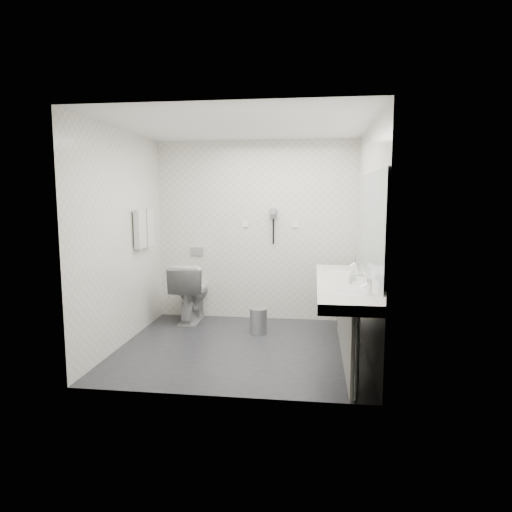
# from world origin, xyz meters

# --- Properties ---
(floor) EXTENTS (2.80, 2.80, 0.00)m
(floor) POSITION_xyz_m (0.00, 0.00, 0.00)
(floor) COLOR #27262B
(floor) RESTS_ON ground
(ceiling) EXTENTS (2.80, 2.80, 0.00)m
(ceiling) POSITION_xyz_m (0.00, 0.00, 2.50)
(ceiling) COLOR white
(ceiling) RESTS_ON wall_back
(wall_back) EXTENTS (2.80, 0.00, 2.80)m
(wall_back) POSITION_xyz_m (0.00, 1.30, 1.25)
(wall_back) COLOR white
(wall_back) RESTS_ON floor
(wall_front) EXTENTS (2.80, 0.00, 2.80)m
(wall_front) POSITION_xyz_m (0.00, -1.30, 1.25)
(wall_front) COLOR white
(wall_front) RESTS_ON floor
(wall_left) EXTENTS (0.00, 2.60, 2.60)m
(wall_left) POSITION_xyz_m (-1.40, 0.00, 1.25)
(wall_left) COLOR white
(wall_left) RESTS_ON floor
(wall_right) EXTENTS (0.00, 2.60, 2.60)m
(wall_right) POSITION_xyz_m (1.40, 0.00, 1.25)
(wall_right) COLOR white
(wall_right) RESTS_ON floor
(vanity_counter) EXTENTS (0.55, 2.20, 0.10)m
(vanity_counter) POSITION_xyz_m (1.12, -0.20, 0.80)
(vanity_counter) COLOR white
(vanity_counter) RESTS_ON floor
(vanity_panel) EXTENTS (0.03, 2.15, 0.75)m
(vanity_panel) POSITION_xyz_m (1.15, -0.20, 0.38)
(vanity_panel) COLOR gray
(vanity_panel) RESTS_ON floor
(vanity_post_near) EXTENTS (0.06, 0.06, 0.75)m
(vanity_post_near) POSITION_xyz_m (1.18, -1.24, 0.38)
(vanity_post_near) COLOR silver
(vanity_post_near) RESTS_ON floor
(vanity_post_far) EXTENTS (0.06, 0.06, 0.75)m
(vanity_post_far) POSITION_xyz_m (1.18, 0.84, 0.38)
(vanity_post_far) COLOR silver
(vanity_post_far) RESTS_ON floor
(mirror) EXTENTS (0.02, 2.20, 1.05)m
(mirror) POSITION_xyz_m (1.39, -0.20, 1.45)
(mirror) COLOR #B2BCC6
(mirror) RESTS_ON wall_right
(basin_near) EXTENTS (0.40, 0.31, 0.05)m
(basin_near) POSITION_xyz_m (1.12, -0.85, 0.83)
(basin_near) COLOR white
(basin_near) RESTS_ON vanity_counter
(basin_far) EXTENTS (0.40, 0.31, 0.05)m
(basin_far) POSITION_xyz_m (1.12, 0.45, 0.83)
(basin_far) COLOR white
(basin_far) RESTS_ON vanity_counter
(faucet_near) EXTENTS (0.04, 0.04, 0.15)m
(faucet_near) POSITION_xyz_m (1.32, -0.85, 0.92)
(faucet_near) COLOR silver
(faucet_near) RESTS_ON vanity_counter
(faucet_far) EXTENTS (0.04, 0.04, 0.15)m
(faucet_far) POSITION_xyz_m (1.32, 0.45, 0.92)
(faucet_far) COLOR silver
(faucet_far) RESTS_ON vanity_counter
(soap_bottle_a) EXTENTS (0.05, 0.05, 0.10)m
(soap_bottle_a) POSITION_xyz_m (1.22, -0.21, 0.90)
(soap_bottle_a) COLOR beige
(soap_bottle_a) RESTS_ON vanity_counter
(soap_bottle_b) EXTENTS (0.09, 0.09, 0.09)m
(soap_bottle_b) POSITION_xyz_m (1.24, -0.07, 0.90)
(soap_bottle_b) COLOR beige
(soap_bottle_b) RESTS_ON vanity_counter
(soap_bottle_c) EXTENTS (0.05, 0.05, 0.11)m
(soap_bottle_c) POSITION_xyz_m (1.19, -0.34, 0.91)
(soap_bottle_c) COLOR beige
(soap_bottle_c) RESTS_ON vanity_counter
(glass_left) EXTENTS (0.06, 0.06, 0.10)m
(glass_left) POSITION_xyz_m (1.33, 0.12, 0.90)
(glass_left) COLOR silver
(glass_left) RESTS_ON vanity_counter
(toilet) EXTENTS (0.47, 0.82, 0.82)m
(toilet) POSITION_xyz_m (-0.88, 1.04, 0.41)
(toilet) COLOR white
(toilet) RESTS_ON floor
(flush_plate) EXTENTS (0.18, 0.02, 0.12)m
(flush_plate) POSITION_xyz_m (-0.85, 1.29, 0.95)
(flush_plate) COLOR #B2B5BA
(flush_plate) RESTS_ON wall_back
(pedal_bin) EXTENTS (0.29, 0.29, 0.31)m
(pedal_bin) POSITION_xyz_m (0.13, 0.56, 0.16)
(pedal_bin) COLOR #B2B5BA
(pedal_bin) RESTS_ON floor
(bin_lid) EXTENTS (0.22, 0.22, 0.02)m
(bin_lid) POSITION_xyz_m (0.13, 0.56, 0.32)
(bin_lid) COLOR #B2B5BA
(bin_lid) RESTS_ON pedal_bin
(towel_rail) EXTENTS (0.02, 0.62, 0.02)m
(towel_rail) POSITION_xyz_m (-1.35, 0.55, 1.55)
(towel_rail) COLOR silver
(towel_rail) RESTS_ON wall_left
(towel_near) EXTENTS (0.07, 0.24, 0.48)m
(towel_near) POSITION_xyz_m (-1.34, 0.41, 1.33)
(towel_near) COLOR silver
(towel_near) RESTS_ON towel_rail
(towel_far) EXTENTS (0.07, 0.24, 0.48)m
(towel_far) POSITION_xyz_m (-1.34, 0.69, 1.33)
(towel_far) COLOR silver
(towel_far) RESTS_ON towel_rail
(dryer_cradle) EXTENTS (0.10, 0.04, 0.14)m
(dryer_cradle) POSITION_xyz_m (0.25, 1.27, 1.50)
(dryer_cradle) COLOR gray
(dryer_cradle) RESTS_ON wall_back
(dryer_barrel) EXTENTS (0.08, 0.14, 0.08)m
(dryer_barrel) POSITION_xyz_m (0.25, 1.20, 1.53)
(dryer_barrel) COLOR gray
(dryer_barrel) RESTS_ON dryer_cradle
(dryer_cord) EXTENTS (0.02, 0.02, 0.35)m
(dryer_cord) POSITION_xyz_m (0.25, 1.26, 1.25)
(dryer_cord) COLOR black
(dryer_cord) RESTS_ON dryer_cradle
(switch_plate_a) EXTENTS (0.09, 0.02, 0.09)m
(switch_plate_a) POSITION_xyz_m (-0.15, 1.29, 1.35)
(switch_plate_a) COLOR white
(switch_plate_a) RESTS_ON wall_back
(switch_plate_b) EXTENTS (0.09, 0.02, 0.09)m
(switch_plate_b) POSITION_xyz_m (0.55, 1.29, 1.35)
(switch_plate_b) COLOR white
(switch_plate_b) RESTS_ON wall_back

